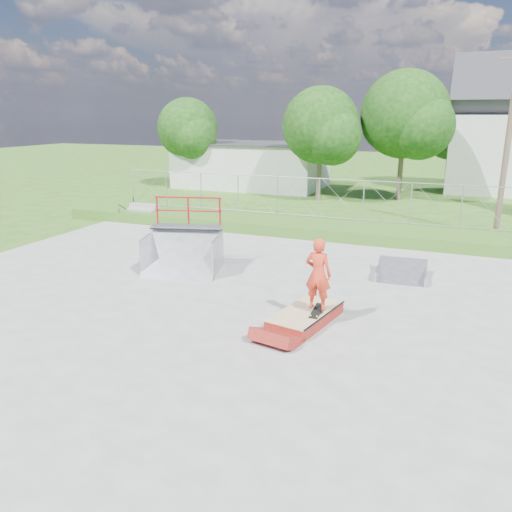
{
  "coord_description": "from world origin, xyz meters",
  "views": [
    {
      "loc": [
        5.68,
        -11.35,
        5.07
      ],
      "look_at": [
        0.51,
        1.55,
        1.1
      ],
      "focal_mm": 35.0,
      "sensor_mm": 36.0,
      "label": 1
    }
  ],
  "objects_px": {
    "grind_box": "(306,317)",
    "skater": "(318,277)",
    "quarter_pipe": "(182,238)",
    "flat_bank_ramp": "(401,272)"
  },
  "relations": [
    {
      "from": "quarter_pipe",
      "to": "flat_bank_ramp",
      "type": "relative_size",
      "value": 1.46
    },
    {
      "from": "grind_box",
      "to": "flat_bank_ramp",
      "type": "relative_size",
      "value": 1.49
    },
    {
      "from": "quarter_pipe",
      "to": "skater",
      "type": "height_order",
      "value": "quarter_pipe"
    },
    {
      "from": "grind_box",
      "to": "skater",
      "type": "xyz_separation_m",
      "value": [
        0.29,
        -0.04,
        1.1
      ]
    },
    {
      "from": "grind_box",
      "to": "quarter_pipe",
      "type": "bearing_deg",
      "value": 165.05
    },
    {
      "from": "quarter_pipe",
      "to": "flat_bank_ramp",
      "type": "height_order",
      "value": "quarter_pipe"
    },
    {
      "from": "grind_box",
      "to": "quarter_pipe",
      "type": "relative_size",
      "value": 1.02
    },
    {
      "from": "flat_bank_ramp",
      "to": "skater",
      "type": "xyz_separation_m",
      "value": [
        -1.55,
        -4.54,
        1.04
      ]
    },
    {
      "from": "skater",
      "to": "quarter_pipe",
      "type": "bearing_deg",
      "value": -21.31
    },
    {
      "from": "quarter_pipe",
      "to": "skater",
      "type": "bearing_deg",
      "value": -40.41
    }
  ]
}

